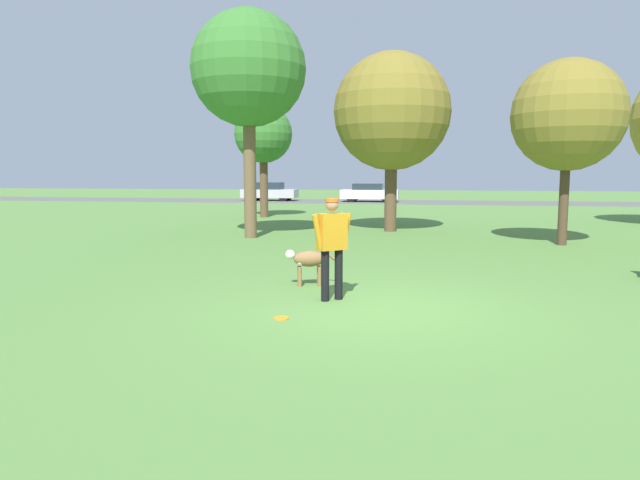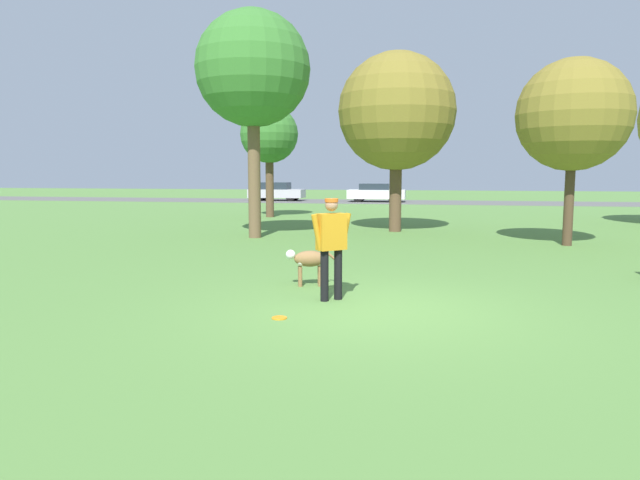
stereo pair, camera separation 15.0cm
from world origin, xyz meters
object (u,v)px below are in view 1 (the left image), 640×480
(tree_far_left, at_px, (263,135))
(tree_mid_center, at_px, (392,112))
(parked_car_silver, at_px, (269,192))
(frisbee, at_px, (281,318))
(parked_car_white, at_px, (369,193))
(person, at_px, (332,240))
(dog, at_px, (308,260))
(tree_near_left, at_px, (248,70))
(tree_near_right, at_px, (568,116))

(tree_far_left, relative_size, tree_mid_center, 0.84)
(tree_far_left, height_order, parked_car_silver, tree_far_left)
(frisbee, relative_size, parked_car_white, 0.05)
(tree_far_left, bearing_deg, person, -70.67)
(dog, height_order, tree_near_left, tree_near_left)
(frisbee, bearing_deg, tree_far_left, 106.53)
(dog, height_order, parked_car_white, parked_car_white)
(tree_near_left, height_order, tree_far_left, tree_near_left)
(dog, distance_m, tree_near_right, 9.69)
(tree_near_left, distance_m, parked_car_white, 23.47)
(tree_far_left, relative_size, parked_car_silver, 1.28)
(tree_near_left, relative_size, tree_mid_center, 1.14)
(dog, bearing_deg, tree_far_left, -87.44)
(dog, distance_m, parked_car_white, 30.26)
(person, relative_size, frisbee, 7.48)
(person, bearing_deg, parked_car_silver, 66.29)
(parked_car_silver, bearing_deg, tree_near_right, -57.94)
(dog, bearing_deg, parked_car_silver, -89.47)
(person, xyz_separation_m, frisbee, (-0.51, -1.28, -0.96))
(tree_near_left, relative_size, tree_near_right, 1.35)
(person, distance_m, parked_car_silver, 33.06)
(tree_near_left, bearing_deg, dog, -65.51)
(tree_near_left, distance_m, tree_mid_center, 5.14)
(tree_near_left, bearing_deg, tree_mid_center, 33.36)
(person, relative_size, tree_far_left, 0.32)
(frisbee, distance_m, parked_car_silver, 34.16)
(tree_far_left, bearing_deg, parked_car_white, 76.77)
(dog, distance_m, tree_mid_center, 10.67)
(dog, bearing_deg, frisbee, 76.57)
(tree_mid_center, xyz_separation_m, parked_car_silver, (-9.97, 20.54, -3.42))
(dog, xyz_separation_m, parked_car_white, (-1.71, 30.21, 0.19))
(tree_mid_center, distance_m, parked_car_white, 20.67)
(tree_near_right, relative_size, parked_car_silver, 1.29)
(frisbee, bearing_deg, parked_car_silver, 105.56)
(tree_mid_center, height_order, parked_car_silver, tree_mid_center)
(parked_car_white, bearing_deg, tree_far_left, -103.42)
(dog, relative_size, tree_mid_center, 0.15)
(parked_car_silver, xyz_separation_m, parked_car_white, (7.35, -0.32, -0.02))
(tree_near_left, xyz_separation_m, tree_near_right, (9.20, -0.21, -1.55))
(tree_near_left, relative_size, parked_car_silver, 1.74)
(parked_car_silver, bearing_deg, frisbee, -74.84)
(tree_near_left, relative_size, parked_car_white, 1.74)
(frisbee, relative_size, tree_mid_center, 0.04)
(tree_near_right, distance_m, parked_car_white, 24.59)
(frisbee, xyz_separation_m, tree_mid_center, (0.81, 12.36, 4.08))
(dog, bearing_deg, parked_car_white, -102.75)
(parked_car_silver, bearing_deg, tree_near_left, -76.52)
(dog, bearing_deg, person, 103.73)
(frisbee, bearing_deg, tree_mid_center, 86.27)
(parked_car_white, bearing_deg, dog, -86.96)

